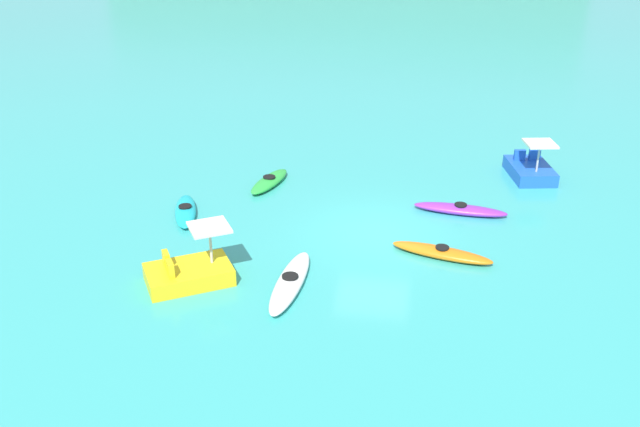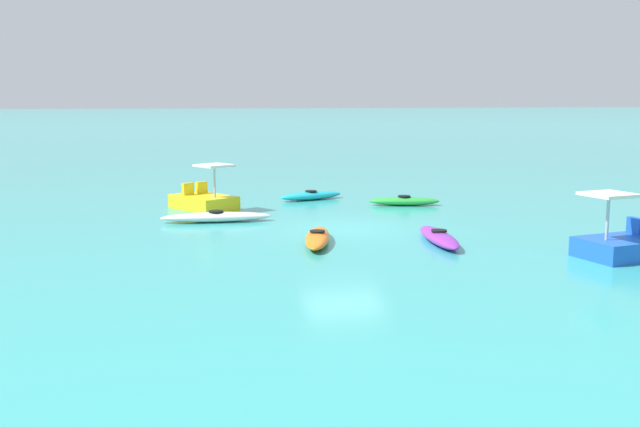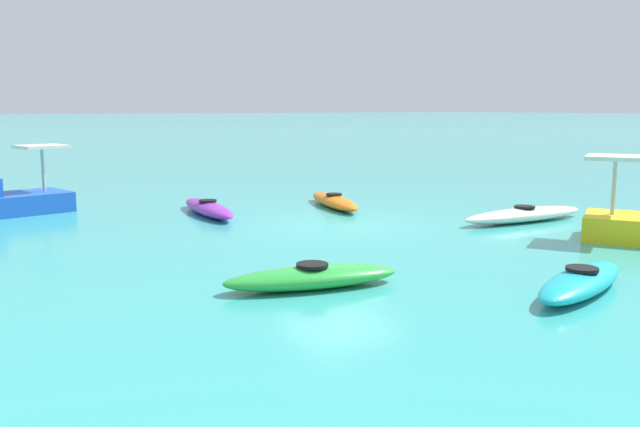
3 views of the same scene
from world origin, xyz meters
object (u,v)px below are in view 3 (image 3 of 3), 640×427
(kayak_white, at_px, (524,215))
(pedal_boat_blue, at_px, (18,200))
(kayak_purple, at_px, (208,208))
(kayak_green, at_px, (312,277))
(kayak_cyan, at_px, (581,281))
(kayak_orange, at_px, (334,201))

(kayak_white, xyz_separation_m, pedal_boat_blue, (7.83, 9.63, 0.17))
(kayak_white, distance_m, kayak_purple, 7.60)
(kayak_green, relative_size, kayak_purple, 0.83)
(kayak_green, bearing_deg, kayak_white, -73.09)
(pedal_boat_blue, bearing_deg, kayak_green, -166.72)
(kayak_green, bearing_deg, kayak_cyan, -126.81)
(kayak_white, relative_size, kayak_cyan, 1.28)
(kayak_green, xyz_separation_m, kayak_orange, (6.51, -4.85, -0.00))
(kayak_cyan, relative_size, pedal_boat_blue, 1.07)
(kayak_purple, height_order, kayak_cyan, same)
(kayak_orange, relative_size, pedal_boat_blue, 1.22)
(kayak_white, bearing_deg, pedal_boat_blue, 50.88)
(kayak_cyan, height_order, pedal_boat_blue, pedal_boat_blue)
(kayak_green, distance_m, kayak_white, 7.59)
(kayak_purple, bearing_deg, kayak_cyan, -170.65)
(kayak_white, bearing_deg, kayak_orange, 29.25)
(kayak_orange, xyz_separation_m, pedal_boat_blue, (3.52, 7.22, 0.17))
(pedal_boat_blue, bearing_deg, kayak_orange, -116.03)
(kayak_white, bearing_deg, kayak_green, 106.91)
(kayak_orange, distance_m, kayak_purple, 3.39)
(kayak_orange, bearing_deg, pedal_boat_blue, 63.97)
(kayak_orange, bearing_deg, kayak_green, 143.34)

